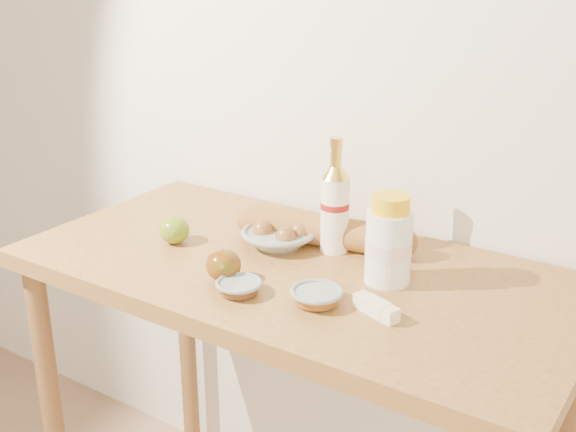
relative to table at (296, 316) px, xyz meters
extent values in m
cube|color=white|center=(0.00, 0.33, 0.52)|extent=(3.50, 0.02, 2.60)
cube|color=#AF7938|center=(0.00, 0.00, 0.10)|extent=(1.20, 0.60, 0.04)
cylinder|color=brown|center=(-0.55, -0.25, -0.35)|extent=(0.05, 0.05, 0.86)
cylinder|color=brown|center=(-0.55, 0.25, -0.35)|extent=(0.05, 0.05, 0.86)
cylinder|color=white|center=(0.03, 0.11, 0.21)|extent=(0.06, 0.06, 0.17)
cylinder|color=maroon|center=(0.03, 0.11, 0.23)|extent=(0.06, 0.06, 0.01)
cone|color=yellow|center=(0.03, 0.11, 0.31)|extent=(0.06, 0.06, 0.03)
cylinder|color=yellow|center=(0.03, 0.11, 0.34)|extent=(0.03, 0.03, 0.04)
cylinder|color=yellow|center=(0.03, 0.11, 0.37)|extent=(0.03, 0.03, 0.02)
cylinder|color=white|center=(0.20, 0.03, 0.20)|extent=(0.11, 0.11, 0.15)
cylinder|color=#F8D2D0|center=(0.20, 0.03, 0.20)|extent=(0.11, 0.11, 0.03)
cylinder|color=yellow|center=(0.20, 0.03, 0.29)|extent=(0.09, 0.09, 0.03)
torus|color=gray|center=(-0.09, 0.07, 0.16)|extent=(0.17, 0.17, 0.01)
ellipsoid|color=brown|center=(-0.12, 0.05, 0.15)|extent=(0.05, 0.05, 0.06)
ellipsoid|color=brown|center=(-0.06, 0.05, 0.15)|extent=(0.05, 0.05, 0.06)
ellipsoid|color=brown|center=(-0.09, 0.10, 0.15)|extent=(0.05, 0.05, 0.06)
ellipsoid|color=brown|center=(-0.13, 0.09, 0.15)|extent=(0.05, 0.05, 0.06)
ellipsoid|color=brown|center=(-0.05, 0.09, 0.15)|extent=(0.05, 0.05, 0.06)
cylinder|color=#AE7535|center=(-0.01, 0.12, 0.16)|extent=(0.36, 0.14, 0.07)
sphere|color=#AE7535|center=(-0.18, 0.09, 0.16)|extent=(0.08, 0.08, 0.07)
sphere|color=#AE7535|center=(0.17, 0.16, 0.16)|extent=(0.08, 0.08, 0.07)
ellipsoid|color=olive|center=(-0.29, -0.05, 0.16)|extent=(0.08, 0.08, 0.06)
cylinder|color=#453017|center=(-0.29, -0.05, 0.18)|extent=(0.01, 0.01, 0.01)
ellipsoid|color=#8A0708|center=(-0.08, -0.14, 0.16)|extent=(0.08, 0.08, 0.07)
cylinder|color=#4B3119|center=(-0.08, -0.14, 0.18)|extent=(0.01, 0.01, 0.01)
torus|color=gray|center=(-0.02, -0.17, 0.15)|extent=(0.11, 0.11, 0.01)
cylinder|color=brown|center=(-0.02, -0.17, 0.14)|extent=(0.09, 0.09, 0.02)
torus|color=gray|center=(0.13, -0.13, 0.15)|extent=(0.11, 0.11, 0.01)
cylinder|color=brown|center=(0.13, -0.13, 0.14)|extent=(0.09, 0.09, 0.02)
cube|color=#FCF1C3|center=(0.24, -0.10, 0.14)|extent=(0.10, 0.06, 0.03)
cube|color=white|center=(0.24, -0.10, 0.14)|extent=(0.06, 0.04, 0.03)
camera|label=1|loc=(0.75, -1.17, 0.76)|focal=45.00mm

